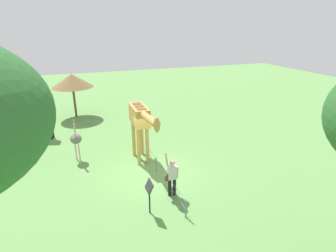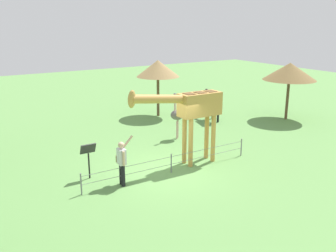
{
  "view_description": "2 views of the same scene",
  "coord_description": "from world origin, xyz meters",
  "views": [
    {
      "loc": [
        10.9,
        -3.16,
        6.61
      ],
      "look_at": [
        0.2,
        0.73,
        2.33
      ],
      "focal_mm": 29.09,
      "sensor_mm": 36.0,
      "label": 1
    },
    {
      "loc": [
        7.08,
        11.36,
        5.58
      ],
      "look_at": [
        0.03,
        0.03,
        1.79
      ],
      "focal_mm": 40.33,
      "sensor_mm": 36.0,
      "label": 2
    }
  ],
  "objects": [
    {
      "name": "ground_plane",
      "position": [
        0.0,
        0.0,
        0.0
      ],
      "size": [
        60.0,
        60.0,
        0.0
      ],
      "primitive_type": "plane",
      "color": "#60934C"
    },
    {
      "name": "giraffe",
      "position": [
        -1.19,
        -0.15,
        2.25
      ],
      "size": [
        3.94,
        0.71,
        3.24
      ],
      "color": "#C69347",
      "rests_on": "ground_plane"
    },
    {
      "name": "visitor",
      "position": [
        2.03,
        0.23,
        0.9
      ],
      "size": [
        0.65,
        0.59,
        1.72
      ],
      "color": "black",
      "rests_on": "ground_plane"
    },
    {
      "name": "zebra",
      "position": [
        -6.08,
        -5.02,
        1.16
      ],
      "size": [
        0.79,
        1.82,
        1.66
      ],
      "color": "black",
      "rests_on": "ground_plane"
    },
    {
      "name": "ostrich",
      "position": [
        -2.52,
        -3.23,
        1.18
      ],
      "size": [
        0.7,
        0.56,
        2.25
      ],
      "color": "#CC9E93",
      "rests_on": "ground_plane"
    },
    {
      "name": "shade_hut_near",
      "position": [
        -9.92,
        -3.01,
        2.74
      ],
      "size": [
        2.97,
        2.97,
        3.24
      ],
      "color": "brown",
      "rests_on": "ground_plane"
    },
    {
      "name": "info_sign",
      "position": [
        2.79,
        -0.94,
        0.95
      ],
      "size": [
        0.56,
        0.21,
        1.32
      ],
      "color": "black",
      "rests_on": "ground_plane"
    },
    {
      "name": "wire_fence",
      "position": [
        0.0,
        0.21,
        0.4
      ],
      "size": [
        7.05,
        0.05,
        0.75
      ],
      "color": "slate",
      "rests_on": "ground_plane"
    }
  ]
}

